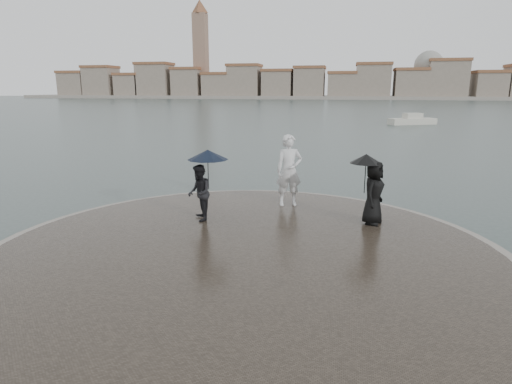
# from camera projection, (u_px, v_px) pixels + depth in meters

# --- Properties ---
(ground) EXTENTS (400.00, 400.00, 0.00)m
(ground) POSITION_uv_depth(u_px,v_px,m) (195.00, 349.00, 6.86)
(ground) COLOR #2B3835
(ground) RESTS_ON ground
(kerb_ring) EXTENTS (12.50, 12.50, 0.32)m
(kerb_ring) POSITION_uv_depth(u_px,v_px,m) (245.00, 257.00, 10.15)
(kerb_ring) COLOR gray
(kerb_ring) RESTS_ON ground
(quay_tip) EXTENTS (11.90, 11.90, 0.36)m
(quay_tip) POSITION_uv_depth(u_px,v_px,m) (245.00, 257.00, 10.14)
(quay_tip) COLOR #2D261E
(quay_tip) RESTS_ON ground
(statue) EXTENTS (0.96, 0.78, 2.29)m
(statue) POSITION_uv_depth(u_px,v_px,m) (289.00, 170.00, 13.68)
(statue) COLOR silver
(statue) RESTS_ON quay_tip
(visitor_left) EXTENTS (1.27, 1.17, 2.04)m
(visitor_left) POSITION_uv_depth(u_px,v_px,m) (202.00, 180.00, 12.09)
(visitor_left) COLOR black
(visitor_left) RESTS_ON quay_tip
(visitor_right) EXTENTS (1.12, 1.06, 1.95)m
(visitor_right) POSITION_uv_depth(u_px,v_px,m) (372.00, 186.00, 11.82)
(visitor_right) COLOR black
(visitor_right) RESTS_ON quay_tip
(far_skyline) EXTENTS (260.00, 20.00, 37.00)m
(far_skyline) POSITION_uv_depth(u_px,v_px,m) (325.00, 84.00, 159.61)
(far_skyline) COLOR gray
(far_skyline) RESTS_ON ground
(boats) EXTENTS (17.86, 16.61, 1.50)m
(boats) POSITION_uv_depth(u_px,v_px,m) (493.00, 127.00, 41.99)
(boats) COLOR beige
(boats) RESTS_ON ground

